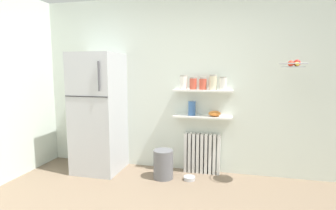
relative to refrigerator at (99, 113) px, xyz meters
name	(u,v)px	position (x,y,z in m)	size (l,w,h in m)	color
back_wall	(182,85)	(1.20, 0.39, 0.41)	(7.04, 0.10, 2.60)	silver
refrigerator	(99,113)	(0.00, 0.00, 0.00)	(0.66, 0.70, 1.78)	#B7BABF
radiator	(202,153)	(1.54, 0.26, -0.59)	(0.53, 0.12, 0.59)	white
wall_shelf_lower	(202,117)	(1.54, 0.23, -0.03)	(0.85, 0.22, 0.03)	white
wall_shelf_upper	(203,90)	(1.54, 0.23, 0.35)	(0.85, 0.22, 0.03)	white
storage_jar_0	(183,82)	(1.25, 0.23, 0.46)	(0.11, 0.11, 0.21)	silver
storage_jar_1	(193,83)	(1.39, 0.23, 0.45)	(0.10, 0.10, 0.18)	#C64C38
storage_jar_2	(203,84)	(1.54, 0.23, 0.45)	(0.10, 0.10, 0.17)	#C64C38
storage_jar_3	(213,82)	(1.68, 0.23, 0.47)	(0.11, 0.11, 0.21)	beige
storage_jar_4	(223,83)	(1.82, 0.23, 0.45)	(0.10, 0.10, 0.19)	silver
vase	(192,108)	(1.38, 0.23, 0.08)	(0.11, 0.11, 0.21)	#38609E
shelf_bowl	(215,113)	(1.71, 0.23, 0.02)	(0.18, 0.18, 0.08)	orange
trash_bin	(163,164)	(1.03, -0.09, -0.69)	(0.28, 0.28, 0.41)	slate
pet_food_bowl	(189,178)	(1.40, -0.07, -0.86)	(0.16, 0.16, 0.05)	#B7B7BC
hanging_fruit_basket	(294,64)	(2.67, -0.06, 0.71)	(0.33, 0.33, 0.09)	#B2B2B7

